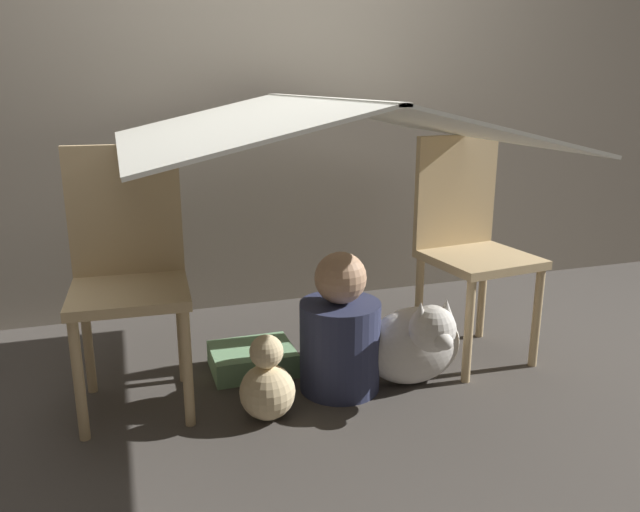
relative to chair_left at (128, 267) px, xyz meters
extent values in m
plane|color=#47423D|center=(0.71, -0.14, -0.52)|extent=(8.80, 8.80, 0.00)
cube|color=gray|center=(0.71, 0.93, 0.73)|extent=(7.00, 0.05, 2.50)
cylinder|color=#D1B27F|center=(-0.19, -0.25, -0.31)|extent=(0.04, 0.04, 0.43)
cylinder|color=#D1B27F|center=(0.16, -0.26, -0.31)|extent=(0.04, 0.04, 0.43)
cylinder|color=#D1B27F|center=(-0.17, 0.11, -0.31)|extent=(0.04, 0.04, 0.43)
cylinder|color=#D1B27F|center=(0.18, 0.09, -0.31)|extent=(0.04, 0.04, 0.43)
cube|color=#D1B27F|center=(0.00, -0.08, -0.07)|extent=(0.43, 0.43, 0.04)
cube|color=#D1B27F|center=(0.01, 0.11, 0.19)|extent=(0.41, 0.05, 0.48)
cylinder|color=#D1B27F|center=(1.26, -0.27, -0.31)|extent=(0.04, 0.04, 0.43)
cylinder|color=#D1B27F|center=(1.61, -0.23, -0.31)|extent=(0.04, 0.04, 0.43)
cylinder|color=#D1B27F|center=(1.22, 0.08, -0.31)|extent=(0.04, 0.04, 0.43)
cylinder|color=#D1B27F|center=(1.57, 0.12, -0.31)|extent=(0.04, 0.04, 0.43)
cube|color=#D1B27F|center=(1.41, -0.08, -0.07)|extent=(0.45, 0.45, 0.04)
cube|color=#D1B27F|center=(1.39, 0.11, 0.19)|extent=(0.41, 0.08, 0.48)
cube|color=silver|center=(0.35, -0.08, 0.51)|extent=(0.71, 1.42, 0.17)
cube|color=silver|center=(1.06, -0.08, 0.51)|extent=(0.71, 1.42, 0.17)
cube|color=silver|center=(0.71, -0.08, 0.59)|extent=(0.04, 1.42, 0.01)
cylinder|color=#2D3351|center=(0.76, -0.17, -0.34)|extent=(0.31, 0.31, 0.36)
sphere|color=tan|center=(0.76, -0.17, -0.07)|extent=(0.20, 0.20, 0.20)
ellipsoid|color=silver|center=(1.05, -0.21, -0.36)|extent=(0.40, 0.22, 0.32)
sphere|color=silver|center=(1.05, -0.36, -0.23)|extent=(0.18, 0.18, 0.18)
ellipsoid|color=silver|center=(1.05, -0.44, -0.25)|extent=(0.07, 0.09, 0.06)
cone|color=silver|center=(1.00, -0.36, -0.16)|extent=(0.06, 0.06, 0.08)
cone|color=silver|center=(1.10, -0.36, -0.16)|extent=(0.06, 0.06, 0.08)
cube|color=#7FB27F|center=(0.46, 0.10, -0.47)|extent=(0.34, 0.27, 0.10)
sphere|color=beige|center=(0.44, -0.30, -0.42)|extent=(0.20, 0.20, 0.20)
sphere|color=beige|center=(0.44, -0.30, -0.27)|extent=(0.12, 0.12, 0.12)
camera|label=1|loc=(-0.01, -2.27, 0.64)|focal=35.00mm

